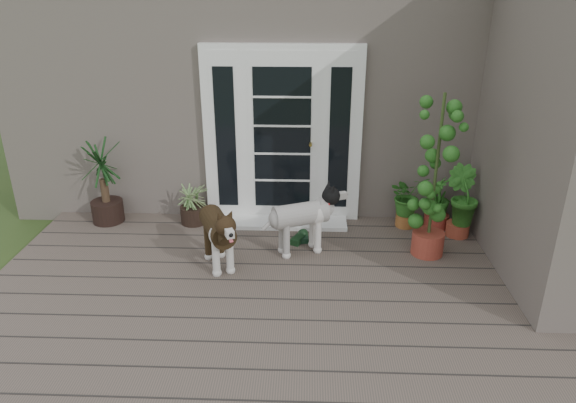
{
  "coord_description": "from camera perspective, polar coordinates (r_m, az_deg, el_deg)",
  "views": [
    {
      "loc": [
        0.1,
        -3.5,
        2.93
      ],
      "look_at": [
        -0.1,
        1.75,
        0.7
      ],
      "focal_mm": 32.68,
      "sensor_mm": 36.0,
      "label": 1
    }
  ],
  "objects": [
    {
      "name": "brindle_dog",
      "position": [
        5.51,
        -7.63,
        -3.88
      ],
      "size": [
        0.64,
        0.89,
        0.68
      ],
      "primitive_type": null,
      "rotation": [
        0.0,
        0.0,
        3.55
      ],
      "color": "#362613",
      "rests_on": "deck"
    },
    {
      "name": "yucca",
      "position": [
        6.79,
        -19.44,
        2.08
      ],
      "size": [
        0.8,
        0.8,
        1.07
      ],
      "primitive_type": null,
      "rotation": [
        0.0,
        0.0,
        0.09
      ],
      "color": "black",
      "rests_on": "deck"
    },
    {
      "name": "door_unit",
      "position": [
        6.35,
        -0.61,
        7.14
      ],
      "size": [
        1.9,
        0.14,
        2.15
      ],
      "primitive_type": "cube",
      "color": "white",
      "rests_on": "deck"
    },
    {
      "name": "white_dog",
      "position": [
        5.74,
        1.37,
        -2.54
      ],
      "size": [
        0.88,
        0.63,
        0.67
      ],
      "primitive_type": null,
      "rotation": [
        0.0,
        0.0,
        -1.17
      ],
      "color": "silver",
      "rests_on": "deck"
    },
    {
      "name": "spider_plant",
      "position": [
        6.57,
        -10.32,
        0.03
      ],
      "size": [
        0.54,
        0.54,
        0.58
      ],
      "primitive_type": null,
      "rotation": [
        0.0,
        0.0,
        -0.0
      ],
      "color": "#778E57",
      "rests_on": "deck"
    },
    {
      "name": "herb_b",
      "position": [
        6.44,
        18.21,
        -0.97
      ],
      "size": [
        0.6,
        0.6,
        0.64
      ],
      "primitive_type": "imported",
      "rotation": [
        0.0,
        0.0,
        2.31
      ],
      "color": "#1B5E1F",
      "rests_on": "deck"
    },
    {
      "name": "herb_a",
      "position": [
        6.53,
        12.8,
        -0.3
      ],
      "size": [
        0.61,
        0.61,
        0.58
      ],
      "primitive_type": "imported",
      "rotation": [
        0.0,
        0.0,
        0.46
      ],
      "color": "#1E5017",
      "rests_on": "deck"
    },
    {
      "name": "door_step",
      "position": [
        6.53,
        -0.66,
        -2.24
      ],
      "size": [
        1.6,
        0.4,
        0.05
      ],
      "primitive_type": "cube",
      "color": "white",
      "rests_on": "deck"
    },
    {
      "name": "house_main",
      "position": [
        8.26,
        1.5,
        13.4
      ],
      "size": [
        7.4,
        4.0,
        3.1
      ],
      "primitive_type": "cube",
      "color": "#665E54",
      "rests_on": "ground"
    },
    {
      "name": "clog_left",
      "position": [
        6.14,
        1.77,
        -3.82
      ],
      "size": [
        0.15,
        0.27,
        0.08
      ],
      "primitive_type": null,
      "rotation": [
        0.0,
        0.0,
        0.09
      ],
      "color": "black",
      "rests_on": "deck"
    },
    {
      "name": "sapling",
      "position": [
        5.69,
        15.75,
        2.78
      ],
      "size": [
        0.72,
        0.72,
        1.85
      ],
      "primitive_type": null,
      "rotation": [
        0.0,
        0.0,
        0.43
      ],
      "color": "#2A5B1A",
      "rests_on": "deck"
    },
    {
      "name": "deck",
      "position": [
        4.84,
        0.59,
        -13.35
      ],
      "size": [
        6.2,
        4.6,
        0.12
      ],
      "primitive_type": "cube",
      "color": "#6B5B4C",
      "rests_on": "ground"
    },
    {
      "name": "herb_c",
      "position": [
        6.63,
        15.97,
        -0.7
      ],
      "size": [
        0.34,
        0.34,
        0.49
      ],
      "primitive_type": "imported",
      "rotation": [
        0.0,
        0.0,
        4.61
      ],
      "color": "#225D1A",
      "rests_on": "deck"
    },
    {
      "name": "clog_right",
      "position": [
        6.1,
        1.22,
        -3.96
      ],
      "size": [
        0.27,
        0.34,
        0.09
      ],
      "primitive_type": null,
      "rotation": [
        0.0,
        0.0,
        -0.46
      ],
      "color": "black",
      "rests_on": "deck"
    }
  ]
}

